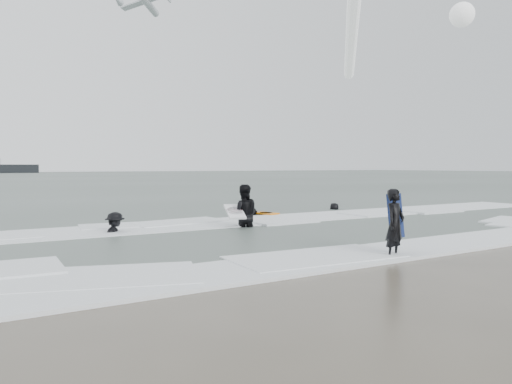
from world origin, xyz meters
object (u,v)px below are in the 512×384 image
surfer_wading (244,228)px  surfer_right_near (251,216)px  surfer_right_far (334,211)px  airshow_jet (331,9)px  surfer_centre (395,258)px  surfer_breaker (115,235)px

surfer_wading → surfer_right_near: bearing=-98.9°
surfer_right_far → airshow_jet: bearing=-156.3°
surfer_centre → surfer_right_far: (6.16, 9.20, 0.00)m
surfer_wading → surfer_right_near: surfer_wading is taller
surfer_centre → surfer_right_far: 11.08m
airshow_jet → surfer_breaker: bearing=-137.9°
surfer_centre → surfer_breaker: (-4.00, 6.58, 0.00)m
surfer_wading → airshow_jet: (26.92, 28.35, 18.48)m
surfer_wading → surfer_right_far: surfer_wading is taller
surfer_centre → surfer_right_far: surfer_right_far is taller
surfer_right_far → surfer_centre: bearing=29.2°
surfer_wading → surfer_right_far: (6.38, 3.25, 0.00)m
surfer_centre → surfer_breaker: surfer_breaker is taller
surfer_right_far → airshow_jet: 37.33m
surfer_breaker → surfer_right_near: 6.36m
surfer_breaker → surfer_right_far: (10.17, 2.63, 0.00)m
surfer_right_near → surfer_right_far: size_ratio=1.23×
surfer_wading → surfer_breaker: size_ratio=1.28×
surfer_centre → surfer_breaker: bearing=104.5°
surfer_right_near → airshow_jet: bearing=-157.6°
surfer_wading → surfer_centre: bearing=117.6°
surfer_breaker → surfer_right_far: bearing=-29.2°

